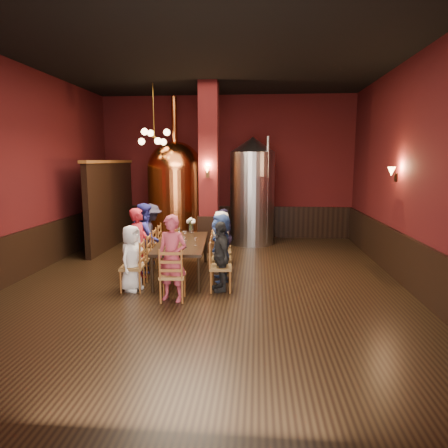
# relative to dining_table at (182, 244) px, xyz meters

# --- Properties ---
(room) EXTENTS (10.00, 10.02, 4.50)m
(room) POSITION_rel_dining_table_xyz_m (0.60, -0.40, 1.56)
(room) COLOR black
(room) RESTS_ON ground
(wainscot_right) EXTENTS (0.08, 9.90, 1.00)m
(wainscot_right) POSITION_rel_dining_table_xyz_m (4.56, -0.40, -0.19)
(wainscot_right) COLOR black
(wainscot_right) RESTS_ON ground
(wainscot_back) EXTENTS (7.90, 0.08, 1.00)m
(wainscot_back) POSITION_rel_dining_table_xyz_m (0.60, 4.56, -0.19)
(wainscot_back) COLOR black
(wainscot_back) RESTS_ON ground
(wainscot_left) EXTENTS (0.08, 9.90, 1.00)m
(wainscot_left) POSITION_rel_dining_table_xyz_m (-3.36, -0.40, -0.19)
(wainscot_left) COLOR black
(wainscot_left) RESTS_ON ground
(column) EXTENTS (0.58, 0.58, 4.50)m
(column) POSITION_rel_dining_table_xyz_m (0.30, 2.40, 1.56)
(column) COLOR #450E0F
(column) RESTS_ON ground
(partition) EXTENTS (0.22, 3.50, 2.40)m
(partition) POSITION_rel_dining_table_xyz_m (-2.60, 2.80, 0.51)
(partition) COLOR black
(partition) RESTS_ON ground
(pendant_cluster) EXTENTS (0.90, 0.90, 1.70)m
(pendant_cluster) POSITION_rel_dining_table_xyz_m (-1.20, 2.50, 2.41)
(pendant_cluster) COLOR #A57226
(pendant_cluster) RESTS_ON room
(sconce_wall) EXTENTS (0.20, 0.20, 0.36)m
(sconce_wall) POSITION_rel_dining_table_xyz_m (4.50, 0.40, 1.51)
(sconce_wall) COLOR black
(sconce_wall) RESTS_ON room
(sconce_column) EXTENTS (0.20, 0.20, 0.36)m
(sconce_column) POSITION_rel_dining_table_xyz_m (0.30, 2.10, 1.51)
(sconce_column) COLOR black
(sconce_column) RESTS_ON column
(dining_table) EXTENTS (1.18, 2.47, 0.75)m
(dining_table) POSITION_rel_dining_table_xyz_m (0.00, 0.00, 0.00)
(dining_table) COLOR black
(dining_table) RESTS_ON ground
(chair_0) EXTENTS (0.49, 0.49, 0.92)m
(chair_0) POSITION_rel_dining_table_xyz_m (-0.77, -1.06, -0.23)
(chair_0) COLOR brown
(chair_0) RESTS_ON ground
(person_0) EXTENTS (0.56, 0.71, 1.27)m
(person_0) POSITION_rel_dining_table_xyz_m (-0.77, -1.06, -0.05)
(person_0) COLOR white
(person_0) RESTS_ON ground
(chair_1) EXTENTS (0.49, 0.49, 0.92)m
(chair_1) POSITION_rel_dining_table_xyz_m (-0.82, -0.39, -0.23)
(chair_1) COLOR brown
(chair_1) RESTS_ON ground
(person_1) EXTENTS (0.38, 0.57, 1.51)m
(person_1) POSITION_rel_dining_table_xyz_m (-0.82, -0.39, 0.07)
(person_1) COLOR maroon
(person_1) RESTS_ON ground
(chair_2) EXTENTS (0.49, 0.49, 0.92)m
(chair_2) POSITION_rel_dining_table_xyz_m (-0.87, 0.26, -0.23)
(chair_2) COLOR brown
(chair_2) RESTS_ON ground
(person_2) EXTENTS (0.56, 0.83, 1.55)m
(person_2) POSITION_rel_dining_table_xyz_m (-0.87, 0.26, 0.09)
(person_2) COLOR navy
(person_2) RESTS_ON ground
(chair_3) EXTENTS (0.49, 0.49, 0.92)m
(chair_3) POSITION_rel_dining_table_xyz_m (-0.92, 0.93, -0.23)
(chair_3) COLOR brown
(chair_3) RESTS_ON ground
(person_3) EXTENTS (0.84, 1.07, 1.45)m
(person_3) POSITION_rel_dining_table_xyz_m (-0.92, 0.93, 0.04)
(person_3) COLOR #201D2C
(person_3) RESTS_ON ground
(chair_4) EXTENTS (0.49, 0.49, 0.92)m
(chair_4) POSITION_rel_dining_table_xyz_m (0.92, -0.93, -0.23)
(chair_4) COLOR brown
(chair_4) RESTS_ON ground
(person_4) EXTENTS (0.58, 0.85, 1.34)m
(person_4) POSITION_rel_dining_table_xyz_m (0.92, -0.93, -0.02)
(person_4) COLOR black
(person_4) RESTS_ON ground
(chair_5) EXTENTS (0.49, 0.49, 0.92)m
(chair_5) POSITION_rel_dining_table_xyz_m (0.87, -0.26, -0.23)
(chair_5) COLOR brown
(chair_5) RESTS_ON ground
(person_5) EXTENTS (0.59, 1.34, 1.40)m
(person_5) POSITION_rel_dining_table_xyz_m (0.87, -0.26, 0.01)
(person_5) COLOR navy
(person_5) RESTS_ON ground
(chair_6) EXTENTS (0.49, 0.49, 0.92)m
(chair_6) POSITION_rel_dining_table_xyz_m (0.82, 0.39, -0.23)
(chair_6) COLOR brown
(chair_6) RESTS_ON ground
(person_6) EXTENTS (0.59, 0.76, 1.37)m
(person_6) POSITION_rel_dining_table_xyz_m (0.82, 0.39, -0.00)
(person_6) COLOR beige
(person_6) RESTS_ON ground
(chair_7) EXTENTS (0.49, 0.49, 0.92)m
(chair_7) POSITION_rel_dining_table_xyz_m (0.77, 1.06, -0.23)
(chair_7) COLOR brown
(chair_7) RESTS_ON ground
(person_7) EXTENTS (0.35, 0.66, 1.34)m
(person_7) POSITION_rel_dining_table_xyz_m (0.77, 1.06, -0.02)
(person_7) COLOR black
(person_7) RESTS_ON ground
(chair_8) EXTENTS (0.49, 0.49, 0.92)m
(chair_8) POSITION_rel_dining_table_xyz_m (0.12, -1.55, -0.23)
(chair_8) COLOR brown
(chair_8) RESTS_ON ground
(person_8) EXTENTS (0.64, 0.50, 1.54)m
(person_8) POSITION_rel_dining_table_xyz_m (0.12, -1.55, 0.08)
(person_8) COLOR #A53749
(person_8) RESTS_ON ground
(copper_kettle) EXTENTS (1.87, 1.87, 4.28)m
(copper_kettle) POSITION_rel_dining_table_xyz_m (-0.80, 3.31, 0.87)
(copper_kettle) COLOR black
(copper_kettle) RESTS_ON ground
(steel_vessel) EXTENTS (1.44, 1.44, 3.15)m
(steel_vessel) POSITION_rel_dining_table_xyz_m (1.45, 3.52, 0.88)
(steel_vessel) COLOR #B2B2B7
(steel_vessel) RESTS_ON ground
(rose_vase) EXTENTS (0.22, 0.22, 0.38)m
(rose_vase) POSITION_rel_dining_table_xyz_m (0.03, 1.01, 0.31)
(rose_vase) COLOR white
(rose_vase) RESTS_ON dining_table
(wine_glass_0) EXTENTS (0.07, 0.07, 0.17)m
(wine_glass_0) POSITION_rel_dining_table_xyz_m (0.05, -0.27, 0.15)
(wine_glass_0) COLOR white
(wine_glass_0) RESTS_ON dining_table
(wine_glass_1) EXTENTS (0.07, 0.07, 0.17)m
(wine_glass_1) POSITION_rel_dining_table_xyz_m (-0.21, 0.70, 0.15)
(wine_glass_1) COLOR white
(wine_glass_1) RESTS_ON dining_table
(wine_glass_2) EXTENTS (0.07, 0.07, 0.17)m
(wine_glass_2) POSITION_rel_dining_table_xyz_m (-0.02, 0.38, 0.15)
(wine_glass_2) COLOR white
(wine_glass_2) RESTS_ON dining_table
(wine_glass_3) EXTENTS (0.07, 0.07, 0.17)m
(wine_glass_3) POSITION_rel_dining_table_xyz_m (0.02, 0.38, 0.15)
(wine_glass_3) COLOR white
(wine_glass_3) RESTS_ON dining_table
(wine_glass_4) EXTENTS (0.07, 0.07, 0.17)m
(wine_glass_4) POSITION_rel_dining_table_xyz_m (-0.17, 0.60, 0.15)
(wine_glass_4) COLOR white
(wine_glass_4) RESTS_ON dining_table
(wine_glass_5) EXTENTS (0.07, 0.07, 0.17)m
(wine_glass_5) POSITION_rel_dining_table_xyz_m (0.19, -0.60, 0.15)
(wine_glass_5) COLOR white
(wine_glass_5) RESTS_ON dining_table
(wine_glass_6) EXTENTS (0.07, 0.07, 0.17)m
(wine_glass_6) POSITION_rel_dining_table_xyz_m (0.14, -0.41, 0.15)
(wine_glass_6) COLOR white
(wine_glass_6) RESTS_ON dining_table
(wine_glass_7) EXTENTS (0.07, 0.07, 0.17)m
(wine_glass_7) POSITION_rel_dining_table_xyz_m (0.36, -0.37, 0.15)
(wine_glass_7) COLOR white
(wine_glass_7) RESTS_ON dining_table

